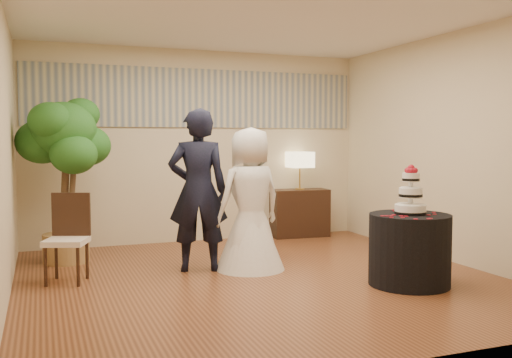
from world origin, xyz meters
name	(u,v)px	position (x,y,z in m)	size (l,w,h in m)	color
floor	(260,278)	(0.00, 0.00, 0.00)	(5.00, 5.00, 0.00)	brown
ceiling	(261,15)	(0.00, 0.00, 2.80)	(5.00, 5.00, 0.00)	white
wall_back	(199,146)	(0.00, 2.50, 1.40)	(5.00, 0.06, 2.80)	beige
wall_front	(399,155)	(0.00, -2.50, 1.40)	(5.00, 0.06, 2.80)	beige
wall_left	(4,151)	(-2.50, 0.00, 1.40)	(0.06, 5.00, 2.80)	beige
wall_right	(452,148)	(2.50, 0.00, 1.40)	(0.06, 5.00, 2.80)	beige
mural_border	(199,98)	(0.00, 2.48, 2.10)	(4.90, 0.02, 0.85)	gray
groom	(198,190)	(-0.53, 0.61, 0.92)	(0.67, 0.44, 1.85)	black
bride	(250,199)	(0.05, 0.46, 0.82)	(0.80, 0.80, 1.64)	white
cake_table	(410,250)	(1.34, -0.79, 0.37)	(0.83, 0.83, 0.74)	black
wedding_cake	(411,189)	(1.34, -0.79, 0.99)	(0.32, 0.32, 0.51)	white
console	(300,213)	(1.54, 2.29, 0.36)	(0.87, 0.39, 0.73)	black
table_lamp	(300,171)	(1.54, 2.29, 1.02)	(0.34, 0.34, 0.58)	#D4C08B
ficus_tree	(65,178)	(-1.93, 1.60, 1.03)	(0.98, 0.98, 2.06)	#25601E
side_chair	(66,239)	(-1.96, 0.56, 0.47)	(0.43, 0.45, 0.93)	black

